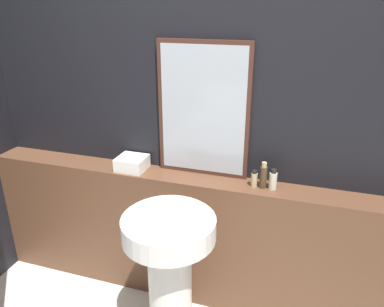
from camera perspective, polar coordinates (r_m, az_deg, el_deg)
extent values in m
cube|color=black|center=(2.37, 0.05, 5.19)|extent=(8.00, 0.06, 2.50)
cube|color=brown|center=(2.61, -0.90, -12.62)|extent=(2.80, 0.21, 0.91)
cylinder|color=white|center=(2.26, -3.29, -21.04)|extent=(0.24, 0.24, 0.80)
cylinder|color=white|center=(1.97, -3.58, -11.30)|extent=(0.49, 0.49, 0.12)
torus|color=white|center=(1.94, -3.62, -9.85)|extent=(0.48, 0.48, 0.02)
cube|color=#47281E|center=(2.28, 1.74, 6.55)|extent=(0.57, 0.03, 0.83)
cube|color=#B2BCC6|center=(2.28, 1.68, 6.49)|extent=(0.52, 0.02, 0.78)
cube|color=white|center=(2.49, -9.12, -1.45)|extent=(0.19, 0.18, 0.09)
cylinder|color=#C6B284|center=(2.27, 9.44, -3.98)|extent=(0.04, 0.04, 0.08)
cylinder|color=black|center=(2.25, 9.52, -2.80)|extent=(0.03, 0.03, 0.02)
cylinder|color=#4C3823|center=(2.25, 10.81, -3.59)|extent=(0.04, 0.04, 0.13)
cylinder|color=tan|center=(2.22, 10.96, -1.69)|extent=(0.03, 0.03, 0.03)
cylinder|color=beige|center=(2.25, 12.22, -4.11)|extent=(0.05, 0.05, 0.10)
cylinder|color=black|center=(2.23, 12.35, -2.64)|extent=(0.03, 0.03, 0.02)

